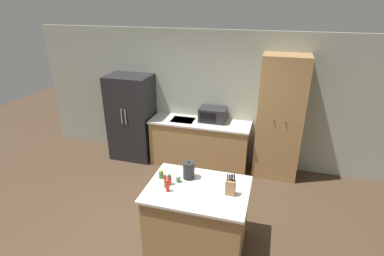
# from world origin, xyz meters

# --- Properties ---
(ground_plane) EXTENTS (14.00, 14.00, 0.00)m
(ground_plane) POSITION_xyz_m (0.00, 0.00, 0.00)
(ground_plane) COLOR #423021
(wall_back) EXTENTS (7.20, 0.06, 2.60)m
(wall_back) POSITION_xyz_m (0.00, 2.33, 1.30)
(wall_back) COLOR #9EA393
(wall_back) RESTS_ON ground_plane
(refrigerator) EXTENTS (0.86, 0.66, 1.74)m
(refrigerator) POSITION_xyz_m (-1.54, 1.98, 0.87)
(refrigerator) COLOR black
(refrigerator) RESTS_ON ground_plane
(back_counter) EXTENTS (1.94, 0.62, 0.93)m
(back_counter) POSITION_xyz_m (-0.11, 2.01, 0.47)
(back_counter) COLOR #9E7547
(back_counter) RESTS_ON ground_plane
(pantry_cabinet) EXTENTS (0.78, 0.53, 2.26)m
(pantry_cabinet) POSITION_xyz_m (1.35, 2.05, 1.13)
(pantry_cabinet) COLOR #9E7547
(pantry_cabinet) RESTS_ON ground_plane
(kitchen_island) EXTENTS (1.29, 0.94, 0.90)m
(kitchen_island) POSITION_xyz_m (0.40, -0.08, 0.45)
(kitchen_island) COLOR #9E7547
(kitchen_island) RESTS_ON ground_plane
(microwave) EXTENTS (0.51, 0.35, 0.27)m
(microwave) POSITION_xyz_m (0.12, 2.11, 1.06)
(microwave) COLOR #232326
(microwave) RESTS_ON back_counter
(knife_block) EXTENTS (0.12, 0.07, 0.29)m
(knife_block) POSITION_xyz_m (0.82, -0.09, 1.00)
(knife_block) COLOR #9E7547
(knife_block) RESTS_ON kitchen_island
(spice_bottle_tall_dark) EXTENTS (0.04, 0.04, 0.09)m
(spice_bottle_tall_dark) POSITION_xyz_m (-0.05, -0.04, 0.94)
(spice_bottle_tall_dark) COLOR #B2281E
(spice_bottle_tall_dark) RESTS_ON kitchen_island
(spice_bottle_short_red) EXTENTS (0.04, 0.04, 0.10)m
(spice_bottle_short_red) POSITION_xyz_m (0.01, -0.17, 0.94)
(spice_bottle_short_red) COLOR #563319
(spice_bottle_short_red) RESTS_ON kitchen_island
(spice_bottle_amber_oil) EXTENTS (0.05, 0.05, 0.16)m
(spice_bottle_amber_oil) POSITION_xyz_m (0.06, -0.24, 0.97)
(spice_bottle_amber_oil) COLOR #B2281E
(spice_bottle_amber_oil) RESTS_ON kitchen_island
(spice_bottle_green_herb) EXTENTS (0.06, 0.06, 0.15)m
(spice_bottle_green_herb) POSITION_xyz_m (0.03, -0.10, 0.97)
(spice_bottle_green_herb) COLOR #B2281E
(spice_bottle_green_herb) RESTS_ON kitchen_island
(spice_bottle_pale_salt) EXTENTS (0.06, 0.06, 0.09)m
(spice_bottle_pale_salt) POSITION_xyz_m (0.12, -0.01, 0.94)
(spice_bottle_pale_salt) COLOR #337033
(spice_bottle_pale_salt) RESTS_ON kitchen_island
(spice_bottle_orange_cap) EXTENTS (0.06, 0.06, 0.13)m
(spice_bottle_orange_cap) POSITION_xyz_m (-0.13, 0.01, 0.96)
(spice_bottle_orange_cap) COLOR #337033
(spice_bottle_orange_cap) RESTS_ON kitchen_island
(kettle) EXTENTS (0.16, 0.16, 0.26)m
(kettle) POSITION_xyz_m (0.23, 0.12, 1.02)
(kettle) COLOR #232326
(kettle) RESTS_ON kitchen_island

